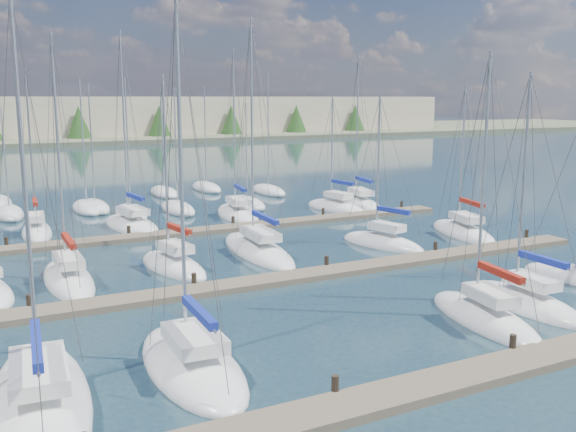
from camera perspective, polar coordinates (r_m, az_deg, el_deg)
name	(u,v)px	position (r m, az deg, el deg)	size (l,w,h in m)	color
ground	(102,185)	(75.88, -16.19, 2.65)	(400.00, 400.00, 0.00)	#243C48
dock_near	(447,381)	(23.51, 13.98, -14.09)	(44.00, 1.93, 1.10)	#6B5E4C
dock_mid	(271,280)	(34.54, -1.54, -5.74)	(44.00, 1.93, 1.10)	#6B5E4C
dock_far	(187,232)	(47.17, -8.98, -1.45)	(44.00, 1.93, 1.10)	#6B5E4C
sailboat_l	(383,243)	(43.53, 8.42, -2.39)	(3.81, 7.10, 10.62)	white
sailboat_j	(173,266)	(37.95, -10.15, -4.37)	(3.35, 7.15, 11.85)	white
sailboat_e	(525,303)	(32.77, 20.31, -7.26)	(2.60, 7.28, 11.71)	white
sailboat_p	(237,214)	(54.00, -4.51, 0.19)	(4.26, 8.96, 14.49)	white
sailboat_c	(192,365)	(24.36, -8.53, -12.93)	(3.49, 8.55, 13.97)	white
sailboat_o	(132,225)	(50.56, -13.72, -0.78)	(3.87, 8.59, 15.44)	white
sailboat_k	(258,250)	(41.19, -2.71, -3.03)	(3.55, 10.53, 15.41)	white
sailboat_b	(40,399)	(23.12, -21.14, -14.90)	(3.98, 10.37, 13.72)	white
sailboat_r	(359,203)	(59.47, 6.31, 1.12)	(4.16, 9.11, 14.29)	white
sailboat_q	(336,207)	(57.14, 4.25, 0.76)	(3.63, 7.44, 10.61)	white
sailboat_n	(37,232)	(50.06, -21.43, -1.31)	(2.59, 6.98, 12.62)	white
sailboat_d	(484,318)	(30.07, 17.03, -8.65)	(3.55, 7.80, 12.48)	white
sailboat_i	(68,279)	(36.59, -18.93, -5.32)	(2.49, 8.50, 13.86)	white
sailboat_m	(463,232)	(48.20, 15.29, -1.41)	(4.44, 8.51, 11.48)	white
distant_boats	(90,207)	(59.26, -17.21, 0.78)	(36.93, 20.75, 13.30)	#9EA0A5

